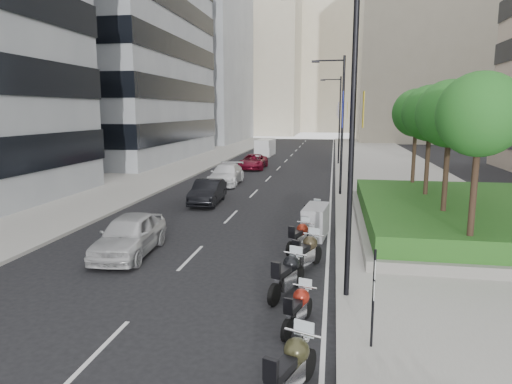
% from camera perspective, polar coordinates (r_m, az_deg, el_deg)
% --- Properties ---
extents(ground, '(160.00, 160.00, 0.00)m').
position_cam_1_polar(ground, '(13.89, -7.26, -13.58)').
color(ground, black).
rests_on(ground, ground).
extents(sidewalk_right, '(10.00, 100.00, 0.15)m').
position_cam_1_polar(sidewalk_right, '(42.82, 16.60, 2.32)').
color(sidewalk_right, '#9E9B93').
rests_on(sidewalk_right, ground).
extents(sidewalk_left, '(8.00, 100.00, 0.15)m').
position_cam_1_polar(sidewalk_left, '(45.35, -10.79, 2.98)').
color(sidewalk_left, '#9E9B93').
rests_on(sidewalk_left, ground).
extents(lane_edge, '(0.12, 100.00, 0.01)m').
position_cam_1_polar(lane_edge, '(42.51, 9.48, 2.46)').
color(lane_edge, silver).
rests_on(lane_edge, ground).
extents(lane_centre, '(0.12, 100.00, 0.01)m').
position_cam_1_polar(lane_centre, '(42.84, 2.50, 2.64)').
color(lane_centre, silver).
rests_on(lane_centre, ground).
extents(building_grey_far, '(22.00, 26.00, 30.00)m').
position_cam_1_polar(building_grey_far, '(87.24, -9.32, 16.19)').
color(building_grey_far, gray).
rests_on(building_grey_far, ground).
extents(building_cream_right, '(28.00, 24.00, 36.00)m').
position_cam_1_polar(building_cream_right, '(94.75, 21.67, 16.97)').
color(building_cream_right, '#B7AD93').
rests_on(building_cream_right, ground).
extents(building_cream_left, '(26.00, 24.00, 34.00)m').
position_cam_1_polar(building_cream_left, '(114.82, -1.35, 15.82)').
color(building_cream_left, '#B7AD93').
rests_on(building_cream_left, ground).
extents(building_cream_centre, '(30.00, 24.00, 38.00)m').
position_cam_1_polar(building_cream_centre, '(132.84, 9.22, 15.79)').
color(building_cream_centre, '#B7AD93').
rests_on(building_cream_centre, ground).
extents(planter, '(10.00, 14.00, 0.40)m').
position_cam_1_polar(planter, '(23.58, 24.70, -3.61)').
color(planter, gray).
rests_on(planter, sidewalk_right).
extents(hedge, '(9.40, 13.40, 0.80)m').
position_cam_1_polar(hedge, '(23.46, 24.81, -2.18)').
color(hedge, '#154918').
rests_on(hedge, planter).
extents(tree_0, '(2.80, 2.80, 6.30)m').
position_cam_1_polar(tree_0, '(16.82, 26.22, 8.61)').
color(tree_0, '#332319').
rests_on(tree_0, planter).
extents(tree_1, '(2.80, 2.80, 6.30)m').
position_cam_1_polar(tree_1, '(20.69, 23.10, 8.93)').
color(tree_1, '#332319').
rests_on(tree_1, planter).
extents(tree_2, '(2.80, 2.80, 6.30)m').
position_cam_1_polar(tree_2, '(24.60, 20.97, 9.13)').
color(tree_2, '#332319').
rests_on(tree_2, planter).
extents(tree_3, '(2.80, 2.80, 6.30)m').
position_cam_1_polar(tree_3, '(28.54, 19.43, 9.26)').
color(tree_3, '#332319').
rests_on(tree_3, planter).
extents(lamp_post_0, '(2.34, 0.45, 9.00)m').
position_cam_1_polar(lamp_post_0, '(13.16, 11.26, 7.74)').
color(lamp_post_0, black).
rests_on(lamp_post_0, ground).
extents(lamp_post_1, '(2.34, 0.45, 9.00)m').
position_cam_1_polar(lamp_post_1, '(30.15, 10.47, 9.00)').
color(lamp_post_1, black).
rests_on(lamp_post_1, ground).
extents(lamp_post_2, '(2.34, 0.45, 9.00)m').
position_cam_1_polar(lamp_post_2, '(48.15, 10.24, 9.36)').
color(lamp_post_2, black).
rests_on(lamp_post_2, ground).
extents(parking_sign, '(0.06, 0.32, 2.50)m').
position_cam_1_polar(parking_sign, '(10.99, 14.48, -12.18)').
color(parking_sign, black).
rests_on(parking_sign, ground).
extents(motorcycle_0, '(1.06, 2.29, 1.19)m').
position_cam_1_polar(motorcycle_0, '(9.45, 4.36, -21.34)').
color(motorcycle_0, black).
rests_on(motorcycle_0, ground).
extents(motorcycle_1, '(0.81, 1.95, 1.00)m').
position_cam_1_polar(motorcycle_1, '(12.19, 5.30, -14.32)').
color(motorcycle_1, black).
rests_on(motorcycle_1, ground).
extents(motorcycle_2, '(1.04, 2.28, 1.18)m').
position_cam_1_polar(motorcycle_2, '(14.15, 3.99, -10.32)').
color(motorcycle_2, black).
rests_on(motorcycle_2, ground).
extents(motorcycle_3, '(1.13, 2.28, 1.20)m').
position_cam_1_polar(motorcycle_3, '(16.28, 6.37, -7.56)').
color(motorcycle_3, black).
rests_on(motorcycle_3, ground).
extents(motorcycle_4, '(1.00, 2.08, 1.09)m').
position_cam_1_polar(motorcycle_4, '(18.43, 5.50, -5.62)').
color(motorcycle_4, black).
rests_on(motorcycle_4, ground).
extents(motorcycle_5, '(1.19, 2.45, 1.41)m').
position_cam_1_polar(motorcycle_5, '(20.49, 7.46, -3.70)').
color(motorcycle_5, black).
rests_on(motorcycle_5, ground).
extents(motorcycle_6, '(0.95, 1.98, 1.04)m').
position_cam_1_polar(motorcycle_6, '(22.70, 7.10, -2.72)').
color(motorcycle_6, black).
rests_on(motorcycle_6, ground).
extents(car_a, '(2.22, 4.80, 1.59)m').
position_cam_1_polar(car_a, '(18.55, -15.54, -5.16)').
color(car_a, silver).
rests_on(car_a, ground).
extents(car_b, '(1.72, 4.45, 1.45)m').
position_cam_1_polar(car_b, '(27.83, -6.05, 0.03)').
color(car_b, black).
rests_on(car_b, ground).
extents(car_c, '(2.35, 5.39, 1.54)m').
position_cam_1_polar(car_c, '(35.01, -3.74, 2.22)').
color(car_c, white).
rests_on(car_c, ground).
extents(car_d, '(2.38, 5.09, 1.41)m').
position_cam_1_polar(car_d, '(44.42, -0.36, 3.83)').
color(car_d, maroon).
rests_on(car_d, ground).
extents(delivery_van, '(2.07, 4.88, 2.01)m').
position_cam_1_polar(delivery_van, '(57.77, 1.13, 5.52)').
color(delivery_van, white).
rests_on(delivery_van, ground).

